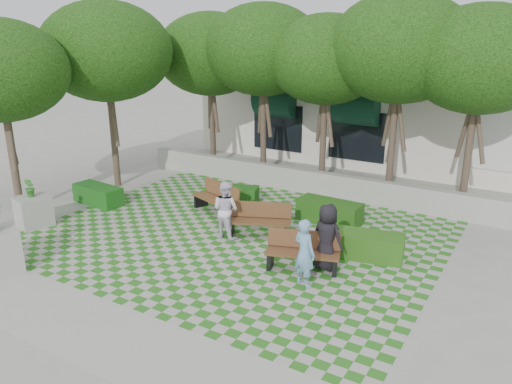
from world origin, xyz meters
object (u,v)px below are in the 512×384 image
Objects in this scene: bench_east at (303,252)px; person_dark at (327,237)px; bench_west at (217,199)px; hedge_east at (366,245)px; hedge_midright at (329,212)px; bench_mid at (259,220)px; person_white at (226,210)px; hedge_west at (98,195)px; hedge_midleft at (232,195)px; planter_back at (33,210)px; person_blue at (304,253)px.

person_dark is at bearing 13.35° from bench_east.
hedge_east is (5.64, -0.80, -0.14)m from bench_west.
person_dark reaches higher than hedge_midright.
bench_mid is 1.00× the size of hedge_east.
bench_west is at bearing -11.94° from person_dark.
person_white reaches higher than bench_mid.
bench_west is 0.99× the size of hedge_midright.
hedge_west is (-9.91, -0.68, -0.01)m from hedge_east.
bench_west is at bearing 133.54° from bench_mid.
person_white is (-2.22, -2.77, 0.52)m from hedge_midright.
person_dark is at bearing -179.97° from person_white.
person_dark reaches higher than hedge_west.
hedge_midleft is 4.89m from hedge_west.
bench_mid is 2.90m from person_dark.
bench_mid is 1.27× the size of planter_back.
hedge_midright is at bearing 32.72° from planter_back.
hedge_midright is 3.79m from hedge_midleft.
bench_west reaches higher than bench_mid.
planter_back is 9.58m from person_dark.
hedge_west is 9.27m from person_dark.
planter_back reaches higher than hedge_east.
person_blue is 3.71m from person_white.
person_white reaches higher than hedge_midright.
hedge_east is at bearing 17.93° from planter_back.
planter_back is at bearing -130.21° from hedge_midleft.
bench_mid is at bearing -123.40° from hedge_midright.
bench_west is 4.52m from hedge_west.
bench_west reaches higher than hedge_west.
bench_west is 5.97m from planter_back.
hedge_west is (-6.56, -0.49, -0.15)m from bench_mid.
person_blue is (4.94, -4.21, 0.55)m from hedge_midleft.
bench_east is at bearing 10.81° from planter_back.
hedge_midright is 9.63m from planter_back.
planter_back is 0.92× the size of person_blue.
planter_back is (-10.03, -3.24, 0.18)m from hedge_east.
bench_mid reaches higher than hedge_midright.
bench_west is at bearing -40.67° from person_white.
bench_west is at bearing 19.10° from hedge_west.
person_white is at bearing 3.51° from person_dark.
hedge_midright is 1.31× the size of planter_back.
person_dark is at bearing -76.46° from person_blue.
person_white is (1.56, -2.67, 0.56)m from hedge_midleft.
hedge_midleft is at bearing 113.82° from bench_west.
hedge_east is at bearing 3.90° from hedge_west.
bench_west is 1.19× the size of person_blue.
bench_mid is at bearing -10.90° from person_dark.
hedge_west is (-4.19, -2.53, 0.02)m from hedge_midleft.
bench_mid reaches higher than hedge_midleft.
bench_west is 1.15× the size of person_dark.
person_dark is at bearing 12.16° from planter_back.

